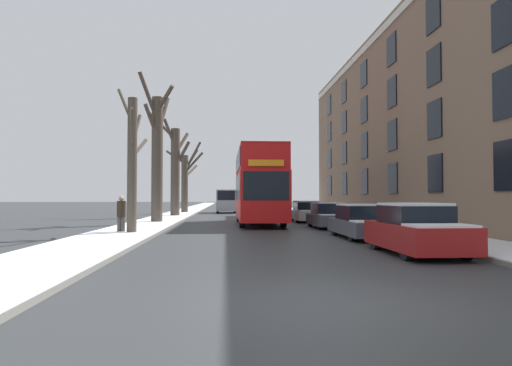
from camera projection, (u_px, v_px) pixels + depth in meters
The scene contains 15 objects.
ground_plane at pixel (343, 301), 7.16m from camera, with size 320.00×320.00×0.00m, color #303335.
sidewalk_left at pixel (192, 209), 59.60m from camera, with size 2.96×130.00×0.16m.
sidewalk_right at pixel (286, 209), 60.43m from camera, with size 2.96×130.00×0.16m.
terrace_facade_right at pixel (447, 126), 28.95m from camera, with size 9.10×35.90×12.33m.
bare_tree_left_0 at pixel (132, 161), 19.43m from camera, with size 1.42×3.42×6.58m.
bare_tree_left_1 at pixel (157, 152), 28.02m from camera, with size 2.25×3.11×9.15m.
bare_tree_left_2 at pixel (175, 168), 37.54m from camera, with size 3.53×2.55×8.73m.
bare_tree_left_3 at pixel (186, 179), 45.82m from camera, with size 3.74×2.50×7.34m.
double_decker_bus at pixel (259, 183), 27.80m from camera, with size 2.59×10.37×4.45m.
parked_car_0 at pixel (416, 230), 13.07m from camera, with size 1.81×4.08×1.47m.
parked_car_1 at pixel (362, 222), 18.30m from camera, with size 1.79×4.52×1.36m.
parked_car_2 at pixel (328, 216), 24.26m from camera, with size 1.72×3.99×1.35m.
parked_car_3 at pixel (307, 212), 30.52m from camera, with size 1.88×4.36×1.40m.
oncoming_van at pixel (226, 200), 48.09m from camera, with size 2.00×5.12×2.41m.
pedestrian_left_sidewalk at pixel (121, 214), 19.65m from camera, with size 0.37×0.37×1.70m.
Camera 1 is at (-1.84, -7.11, 1.63)m, focal length 32.00 mm.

